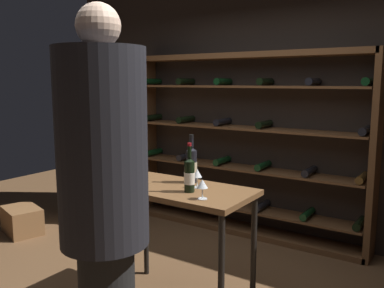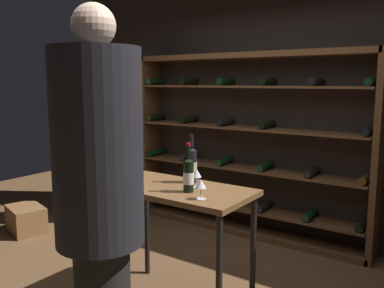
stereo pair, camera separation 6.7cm
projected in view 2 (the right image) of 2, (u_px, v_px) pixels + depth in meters
name	position (u px, v px, depth m)	size (l,w,h in m)	color
back_wall	(278.00, 105.00, 4.50)	(5.75, 0.10, 2.92)	black
wine_rack	(245.00, 145.00, 4.56)	(2.82, 0.32, 2.02)	brown
tasting_table	(177.00, 202.00, 3.08)	(1.14, 0.59, 0.93)	brown
person_bystander_dark_jacket	(99.00, 194.00, 2.05)	(0.45, 0.45, 2.08)	black
person_guest_plum_blouse	(82.00, 134.00, 4.95)	(0.44, 0.44, 1.95)	black
wine_crate	(26.00, 219.00, 4.70)	(0.48, 0.34, 0.30)	brown
wine_bottle_amber_reserve	(191.00, 165.00, 3.19)	(0.09, 0.09, 0.38)	black
wine_bottle_red_label	(189.00, 175.00, 2.92)	(0.08, 0.08, 0.35)	black
wine_glass_stemmed_right	(201.00, 185.00, 2.74)	(0.07, 0.07, 0.13)	silver
wine_glass_stemmed_center	(197.00, 174.00, 3.03)	(0.07, 0.07, 0.14)	silver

